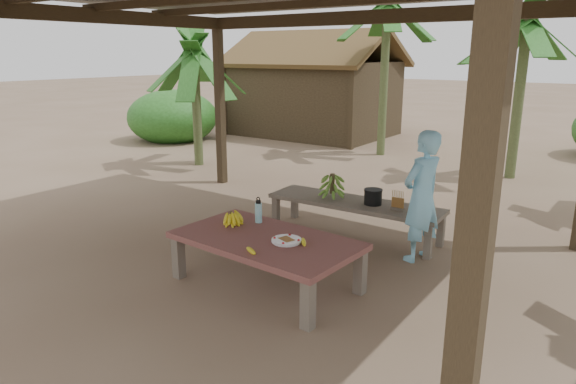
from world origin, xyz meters
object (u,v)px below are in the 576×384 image
Objects in this scene: work_table at (266,244)px; ripe_banana_bunch at (231,217)px; water_flask at (258,212)px; bench at (354,206)px; cooking_pot at (373,197)px; plate at (286,241)px; woman at (422,196)px.

work_table is 7.40× the size of ripe_banana_bunch.
water_flask reaches higher than ripe_banana_bunch.
bench is 0.28m from cooking_pot.
plate is 0.68m from water_flask.
cooking_pot is at bearing 67.19° from water_flask.
bench is 1.04m from woman.
woman is (1.53, 1.40, 0.15)m from ripe_banana_bunch.
plate is at bearing -85.10° from bench.
plate is at bearing -28.30° from water_flask.
ripe_banana_bunch reaches higher than cooking_pot.
woman reaches higher than work_table.
bench is 8.87× the size of ripe_banana_bunch.
ripe_banana_bunch is (-0.57, -1.66, 0.18)m from bench.
ripe_banana_bunch is 1.86m from cooking_pot.
cooking_pot reaches higher than work_table.
ripe_banana_bunch is 0.29m from water_flask.
bench is 1.76m from ripe_banana_bunch.
work_table is at bearing -98.47° from cooking_pot.
woman is (1.32, 1.19, 0.11)m from water_flask.
ripe_banana_bunch is 0.80m from plate.
work_table is 6.46× the size of plate.
water_flask reaches higher than work_table.
work_table is at bearing -177.80° from plate.
ripe_banana_bunch is at bearing 171.20° from work_table.
woman is at bearing -21.18° from cooking_pot.
plate is (0.22, -1.76, 0.12)m from bench.
work_table is at bearing -92.86° from bench.
water_flask is 0.19× the size of woman.
ripe_banana_bunch is at bearing -116.04° from cooking_pot.
plate is at bearing -90.84° from cooking_pot.
water_flask is at bearing -112.81° from cooking_pot.
water_flask is at bearing -106.52° from bench.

